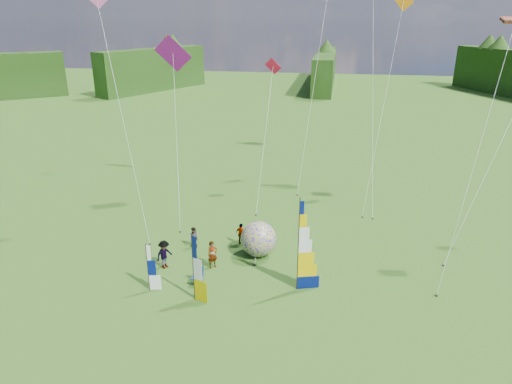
% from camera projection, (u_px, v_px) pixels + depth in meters
% --- Properties ---
extents(ground, '(220.00, 220.00, 0.00)m').
position_uv_depth(ground, '(261.00, 317.00, 24.18)').
color(ground, '#355C1E').
rests_on(ground, ground).
extents(treeline_ring, '(210.00, 210.00, 8.00)m').
position_uv_depth(treeline_ring, '(262.00, 250.00, 22.73)').
color(treeline_ring, '#18340A').
rests_on(treeline_ring, ground).
extents(feather_banner_main, '(1.45, 0.53, 5.55)m').
position_uv_depth(feather_banner_main, '(298.00, 247.00, 25.62)').
color(feather_banner_main, '#051254').
rests_on(feather_banner_main, ground).
extents(side_banner_left, '(1.06, 0.49, 3.99)m').
position_uv_depth(side_banner_left, '(193.00, 268.00, 24.96)').
color(side_banner_left, '#D9B500').
rests_on(side_banner_left, ground).
extents(side_banner_far, '(0.88, 0.29, 2.92)m').
position_uv_depth(side_banner_far, '(148.00, 268.00, 26.00)').
color(side_banner_far, white).
rests_on(side_banner_far, ground).
extents(bol_inflatable, '(2.77, 2.77, 2.37)m').
position_uv_depth(bol_inflatable, '(258.00, 239.00, 29.98)').
color(bol_inflatable, '#1800A6').
rests_on(bol_inflatable, ground).
extents(spectator_a, '(0.78, 0.76, 1.81)m').
position_uv_depth(spectator_a, '(213.00, 255.00, 28.59)').
color(spectator_a, '#66594C').
rests_on(spectator_a, ground).
extents(spectator_b, '(0.82, 0.66, 1.51)m').
position_uv_depth(spectator_b, '(194.00, 238.00, 31.08)').
color(spectator_b, '#66594C').
rests_on(spectator_b, ground).
extents(spectator_c, '(0.99, 1.27, 1.87)m').
position_uv_depth(spectator_c, '(164.00, 254.00, 28.55)').
color(spectator_c, '#66594C').
rests_on(spectator_c, ground).
extents(spectator_d, '(1.00, 0.77, 1.59)m').
position_uv_depth(spectator_d, '(241.00, 234.00, 31.49)').
color(spectator_d, '#66594C').
rests_on(spectator_d, ground).
extents(camp_chair, '(0.72, 0.72, 1.15)m').
position_uv_depth(camp_chair, '(197.00, 276.00, 26.82)').
color(camp_chair, navy).
rests_on(camp_chair, ground).
extents(kite_whale, '(3.99, 15.13, 18.29)m').
position_uv_depth(kite_whale, '(374.00, 89.00, 38.03)').
color(kite_whale, black).
rests_on(kite_whale, ground).
extents(kite_rainbow_delta, '(9.16, 13.90, 14.54)m').
position_uv_depth(kite_rainbow_delta, '(176.00, 123.00, 34.84)').
color(kite_rainbow_delta, '#F80204').
rests_on(kite_rainbow_delta, ground).
extents(kite_parafoil, '(7.58, 11.00, 16.28)m').
position_uv_depth(kite_parafoil, '(479.00, 142.00, 26.07)').
color(kite_parafoil, '#BE4525').
rests_on(kite_parafoil, ground).
extents(small_kite_red, '(3.41, 10.10, 12.04)m').
position_uv_depth(small_kite_red, '(265.00, 131.00, 37.64)').
color(small_kite_red, red).
rests_on(small_kite_red, ground).
extents(small_kite_orange, '(7.29, 11.87, 17.48)m').
position_uv_depth(small_kite_orange, '(384.00, 98.00, 36.46)').
color(small_kite_orange, orange).
rests_on(small_kite_orange, ground).
extents(small_kite_yellow, '(9.08, 10.11, 12.54)m').
position_uv_depth(small_kite_yellow, '(491.00, 159.00, 29.39)').
color(small_kite_yellow, '#FFFE0B').
rests_on(small_kite_yellow, ground).
extents(small_kite_pink, '(8.62, 8.70, 17.20)m').
position_uv_depth(small_kite_pink, '(123.00, 115.00, 30.99)').
color(small_kite_pink, pink).
rests_on(small_kite_pink, ground).
extents(small_kite_green, '(5.30, 12.78, 21.31)m').
position_uv_depth(small_kite_green, '(316.00, 66.00, 40.91)').
color(small_kite_green, '#10CB1F').
rests_on(small_kite_green, ground).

